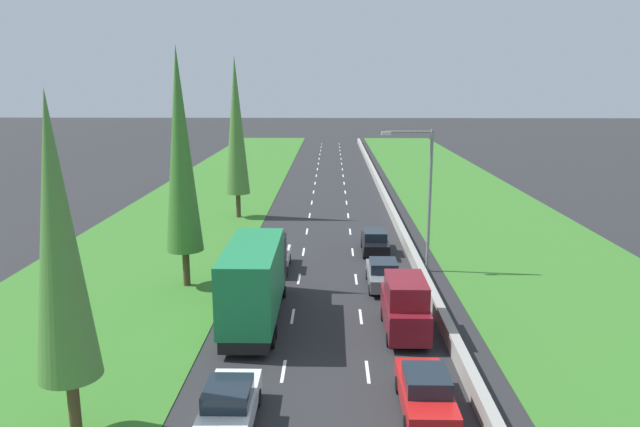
{
  "coord_description": "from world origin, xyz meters",
  "views": [
    {
      "loc": [
        0.21,
        -1.78,
        11.69
      ],
      "look_at": [
        -0.81,
        51.2,
        0.15
      ],
      "focal_mm": 33.46,
      "sensor_mm": 36.0,
      "label": 1
    }
  ],
  "objects_px": {
    "black_sedan_right_lane": "(375,242)",
    "poplar_tree_nearest": "(58,240)",
    "grey_sedan_right_lane": "(383,274)",
    "poplar_tree_second": "(181,151)",
    "poplar_tree_third": "(236,126)",
    "white_sedan_left_lane_second": "(229,406)",
    "green_box_truck_left_lane": "(255,280)",
    "maroon_van_right_lane": "(405,306)",
    "red_sedan_right_lane": "(425,392)",
    "street_light_mast": "(424,190)",
    "white_sedan_left_lane_fourth": "(275,257)"
  },
  "relations": [
    {
      "from": "black_sedan_right_lane",
      "to": "poplar_tree_nearest",
      "type": "relative_size",
      "value": 0.39
    },
    {
      "from": "grey_sedan_right_lane",
      "to": "poplar_tree_second",
      "type": "bearing_deg",
      "value": 179.9
    },
    {
      "from": "black_sedan_right_lane",
      "to": "poplar_tree_nearest",
      "type": "bearing_deg",
      "value": -117.45
    },
    {
      "from": "grey_sedan_right_lane",
      "to": "poplar_tree_third",
      "type": "height_order",
      "value": "poplar_tree_third"
    },
    {
      "from": "white_sedan_left_lane_second",
      "to": "green_box_truck_left_lane",
      "type": "distance_m",
      "value": 9.53
    },
    {
      "from": "maroon_van_right_lane",
      "to": "poplar_tree_second",
      "type": "relative_size",
      "value": 0.35
    },
    {
      "from": "red_sedan_right_lane",
      "to": "street_light_mast",
      "type": "distance_m",
      "value": 17.53
    },
    {
      "from": "poplar_tree_nearest",
      "to": "street_light_mast",
      "type": "relative_size",
      "value": 1.29
    },
    {
      "from": "maroon_van_right_lane",
      "to": "white_sedan_left_lane_fourth",
      "type": "bearing_deg",
      "value": 125.59
    },
    {
      "from": "white_sedan_left_lane_second",
      "to": "street_light_mast",
      "type": "height_order",
      "value": "street_light_mast"
    },
    {
      "from": "green_box_truck_left_lane",
      "to": "poplar_tree_nearest",
      "type": "bearing_deg",
      "value": -115.99
    },
    {
      "from": "maroon_van_right_lane",
      "to": "white_sedan_left_lane_fourth",
      "type": "xyz_separation_m",
      "value": [
        -7.12,
        9.95,
        -0.59
      ]
    },
    {
      "from": "red_sedan_right_lane",
      "to": "poplar_tree_third",
      "type": "bearing_deg",
      "value": 110.01
    },
    {
      "from": "poplar_tree_second",
      "to": "street_light_mast",
      "type": "xyz_separation_m",
      "value": [
        14.3,
        3.1,
        -2.74
      ]
    },
    {
      "from": "black_sedan_right_lane",
      "to": "white_sedan_left_lane_second",
      "type": "bearing_deg",
      "value": -106.69
    },
    {
      "from": "white_sedan_left_lane_fourth",
      "to": "black_sedan_right_lane",
      "type": "xyz_separation_m",
      "value": [
        6.69,
        3.95,
        0.0
      ]
    },
    {
      "from": "maroon_van_right_lane",
      "to": "street_light_mast",
      "type": "height_order",
      "value": "street_light_mast"
    },
    {
      "from": "white_sedan_left_lane_fourth",
      "to": "poplar_tree_second",
      "type": "relative_size",
      "value": 0.33
    },
    {
      "from": "grey_sedan_right_lane",
      "to": "poplar_tree_nearest",
      "type": "xyz_separation_m",
      "value": [
        -11.69,
        -15.34,
        6.04
      ]
    },
    {
      "from": "maroon_van_right_lane",
      "to": "black_sedan_right_lane",
      "type": "height_order",
      "value": "maroon_van_right_lane"
    },
    {
      "from": "white_sedan_left_lane_fourth",
      "to": "poplar_tree_nearest",
      "type": "relative_size",
      "value": 0.39
    },
    {
      "from": "green_box_truck_left_lane",
      "to": "poplar_tree_nearest",
      "type": "distance_m",
      "value": 12.08
    },
    {
      "from": "white_sedan_left_lane_second",
      "to": "white_sedan_left_lane_fourth",
      "type": "distance_m",
      "value": 18.03
    },
    {
      "from": "maroon_van_right_lane",
      "to": "street_light_mast",
      "type": "xyz_separation_m",
      "value": [
        2.26,
        9.8,
        3.83
      ]
    },
    {
      "from": "poplar_tree_third",
      "to": "green_box_truck_left_lane",
      "type": "bearing_deg",
      "value": -79.24
    },
    {
      "from": "poplar_tree_nearest",
      "to": "poplar_tree_second",
      "type": "height_order",
      "value": "poplar_tree_second"
    },
    {
      "from": "green_box_truck_left_lane",
      "to": "white_sedan_left_lane_fourth",
      "type": "relative_size",
      "value": 2.09
    },
    {
      "from": "white_sedan_left_lane_fourth",
      "to": "black_sedan_right_lane",
      "type": "relative_size",
      "value": 1.0
    },
    {
      "from": "white_sedan_left_lane_fourth",
      "to": "white_sedan_left_lane_second",
      "type": "bearing_deg",
      "value": -89.69
    },
    {
      "from": "red_sedan_right_lane",
      "to": "white_sedan_left_lane_second",
      "type": "height_order",
      "value": "same"
    },
    {
      "from": "street_light_mast",
      "to": "black_sedan_right_lane",
      "type": "bearing_deg",
      "value": 123.35
    },
    {
      "from": "red_sedan_right_lane",
      "to": "green_box_truck_left_lane",
      "type": "bearing_deg",
      "value": 130.73
    },
    {
      "from": "white_sedan_left_lane_second",
      "to": "grey_sedan_right_lane",
      "type": "distance_m",
      "value": 16.15
    },
    {
      "from": "green_box_truck_left_lane",
      "to": "grey_sedan_right_lane",
      "type": "bearing_deg",
      "value": 38.04
    },
    {
      "from": "poplar_tree_second",
      "to": "poplar_tree_nearest",
      "type": "bearing_deg",
      "value": -90.43
    },
    {
      "from": "green_box_truck_left_lane",
      "to": "poplar_tree_third",
      "type": "distance_m",
      "value": 24.98
    },
    {
      "from": "white_sedan_left_lane_fourth",
      "to": "black_sedan_right_lane",
      "type": "height_order",
      "value": "same"
    },
    {
      "from": "white_sedan_left_lane_fourth",
      "to": "grey_sedan_right_lane",
      "type": "height_order",
      "value": "same"
    },
    {
      "from": "red_sedan_right_lane",
      "to": "poplar_tree_third",
      "type": "xyz_separation_m",
      "value": [
        -11.72,
        32.19,
        7.3
      ]
    },
    {
      "from": "black_sedan_right_lane",
      "to": "poplar_tree_third",
      "type": "distance_m",
      "value": 17.61
    },
    {
      "from": "maroon_van_right_lane",
      "to": "black_sedan_right_lane",
      "type": "bearing_deg",
      "value": 91.79
    },
    {
      "from": "poplar_tree_nearest",
      "to": "green_box_truck_left_lane",
      "type": "bearing_deg",
      "value": 64.01
    },
    {
      "from": "maroon_van_right_lane",
      "to": "poplar_tree_second",
      "type": "xyz_separation_m",
      "value": [
        -12.04,
        6.7,
        6.58
      ]
    },
    {
      "from": "poplar_tree_nearest",
      "to": "red_sedan_right_lane",
      "type": "bearing_deg",
      "value": 7.84
    },
    {
      "from": "white_sedan_left_lane_second",
      "to": "black_sedan_right_lane",
      "type": "bearing_deg",
      "value": 73.31
    },
    {
      "from": "white_sedan_left_lane_second",
      "to": "poplar_tree_nearest",
      "type": "relative_size",
      "value": 0.39
    },
    {
      "from": "maroon_van_right_lane",
      "to": "street_light_mast",
      "type": "distance_m",
      "value": 10.76
    },
    {
      "from": "red_sedan_right_lane",
      "to": "poplar_tree_second",
      "type": "relative_size",
      "value": 0.33
    },
    {
      "from": "poplar_tree_second",
      "to": "red_sedan_right_lane",
      "type": "bearing_deg",
      "value": -48.88
    },
    {
      "from": "grey_sedan_right_lane",
      "to": "poplar_tree_third",
      "type": "distance_m",
      "value": 22.9
    }
  ]
}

